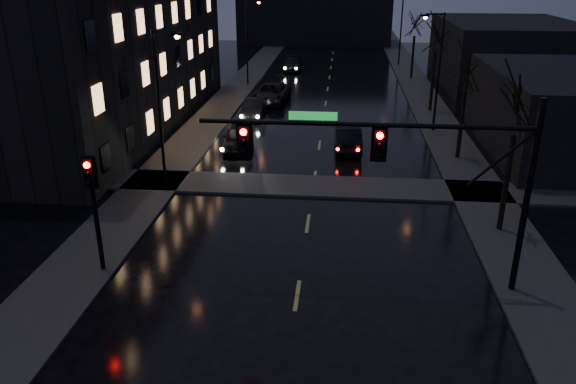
% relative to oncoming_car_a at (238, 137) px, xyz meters
% --- Properties ---
extents(sidewalk_left, '(3.00, 140.00, 0.12)m').
position_rel_oncoming_car_a_xyz_m(sidewalk_left, '(-3.43, 10.35, -0.73)').
color(sidewalk_left, '#2D2D2B').
rests_on(sidewalk_left, ground).
extents(sidewalk_right, '(3.00, 140.00, 0.12)m').
position_rel_oncoming_car_a_xyz_m(sidewalk_right, '(13.57, 10.35, -0.73)').
color(sidewalk_right, '#2D2D2B').
rests_on(sidewalk_right, ground).
extents(sidewalk_cross, '(40.00, 3.00, 0.12)m').
position_rel_oncoming_car_a_xyz_m(sidewalk_cross, '(5.07, -6.15, -0.73)').
color(sidewalk_cross, '#2D2D2B').
rests_on(sidewalk_cross, ground).
extents(apartment_block, '(12.00, 30.00, 12.00)m').
position_rel_oncoming_car_a_xyz_m(apartment_block, '(-11.43, 5.35, 5.21)').
color(apartment_block, black).
rests_on(apartment_block, ground).
extents(commercial_right_near, '(10.00, 14.00, 5.00)m').
position_rel_oncoming_car_a_xyz_m(commercial_right_near, '(20.57, 1.35, 1.71)').
color(commercial_right_near, black).
rests_on(commercial_right_near, ground).
extents(commercial_right_far, '(12.00, 18.00, 6.00)m').
position_rel_oncoming_car_a_xyz_m(commercial_right_far, '(22.07, 23.35, 2.21)').
color(commercial_right_far, black).
rests_on(commercial_right_far, ground).
extents(far_block, '(22.00, 10.00, 8.00)m').
position_rel_oncoming_car_a_xyz_m(far_block, '(2.07, 53.35, 3.21)').
color(far_block, black).
rests_on(far_block, ground).
extents(signal_mast, '(11.11, 0.41, 7.00)m').
position_rel_oncoming_car_a_xyz_m(signal_mast, '(8.92, -15.65, 4.08)').
color(signal_mast, black).
rests_on(signal_mast, ground).
extents(signal_pole_left, '(0.35, 0.41, 4.53)m').
position_rel_oncoming_car_a_xyz_m(signal_pole_left, '(-2.43, -15.66, 2.22)').
color(signal_pole_left, black).
rests_on(signal_pole_left, ground).
extents(tree_near, '(3.52, 3.52, 8.08)m').
position_rel_oncoming_car_a_xyz_m(tree_near, '(13.47, -10.65, 5.43)').
color(tree_near, black).
rests_on(tree_near, ground).
extents(tree_mid_a, '(3.30, 3.30, 7.58)m').
position_rel_oncoming_car_a_xyz_m(tree_mid_a, '(13.47, -0.65, 5.04)').
color(tree_mid_a, black).
rests_on(tree_mid_a, ground).
extents(tree_mid_b, '(3.74, 3.74, 8.59)m').
position_rel_oncoming_car_a_xyz_m(tree_mid_b, '(13.47, 11.35, 5.82)').
color(tree_mid_b, black).
rests_on(tree_mid_b, ground).
extents(tree_far, '(3.43, 3.43, 7.88)m').
position_rel_oncoming_car_a_xyz_m(tree_far, '(13.47, 25.35, 5.27)').
color(tree_far, black).
rests_on(tree_far, ground).
extents(streetlight_l_near, '(1.53, 0.28, 8.00)m').
position_rel_oncoming_car_a_xyz_m(streetlight_l_near, '(-2.51, -6.65, 3.99)').
color(streetlight_l_near, black).
rests_on(streetlight_l_near, ground).
extents(streetlight_l_far, '(1.53, 0.28, 8.00)m').
position_rel_oncoming_car_a_xyz_m(streetlight_l_far, '(-2.51, 20.35, 3.99)').
color(streetlight_l_far, black).
rests_on(streetlight_l_far, ground).
extents(streetlight_r_mid, '(1.53, 0.28, 8.00)m').
position_rel_oncoming_car_a_xyz_m(streetlight_r_mid, '(12.65, 5.35, 3.99)').
color(streetlight_r_mid, black).
rests_on(streetlight_r_mid, ground).
extents(streetlight_r_far, '(1.53, 0.28, 8.00)m').
position_rel_oncoming_car_a_xyz_m(streetlight_r_far, '(12.65, 33.35, 3.99)').
color(streetlight_r_far, black).
rests_on(streetlight_r_far, ground).
extents(oncoming_car_a, '(2.43, 4.82, 1.58)m').
position_rel_oncoming_car_a_xyz_m(oncoming_car_a, '(0.00, 0.00, 0.00)').
color(oncoming_car_a, black).
rests_on(oncoming_car_a, ground).
extents(oncoming_car_b, '(1.62, 4.39, 1.43)m').
position_rel_oncoming_car_a_xyz_m(oncoming_car_b, '(-0.22, 7.96, -0.07)').
color(oncoming_car_b, black).
rests_on(oncoming_car_b, ground).
extents(oncoming_car_c, '(2.96, 5.86, 1.59)m').
position_rel_oncoming_car_a_xyz_m(oncoming_car_c, '(0.48, 13.22, 0.01)').
color(oncoming_car_c, black).
rests_on(oncoming_car_c, ground).
extents(oncoming_car_d, '(2.28, 5.10, 1.45)m').
position_rel_oncoming_car_a_xyz_m(oncoming_car_d, '(0.86, 28.88, -0.06)').
color(oncoming_car_d, black).
rests_on(oncoming_car_d, ground).
extents(lead_car, '(1.79, 4.61, 1.50)m').
position_rel_oncoming_car_a_xyz_m(lead_car, '(6.87, 0.54, -0.04)').
color(lead_car, black).
rests_on(lead_car, ground).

